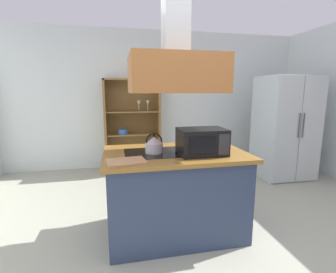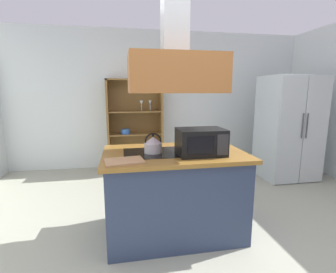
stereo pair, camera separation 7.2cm
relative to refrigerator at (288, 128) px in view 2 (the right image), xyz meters
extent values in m
plane|color=#9B9C8A|center=(-2.09, -1.75, -0.89)|extent=(7.80, 7.80, 0.00)
cube|color=silver|center=(-2.09, 1.25, 0.46)|extent=(6.00, 0.12, 2.70)
cube|color=#2B3651|center=(-2.33, -1.36, -0.46)|extent=(1.38, 0.86, 0.86)
cube|color=brown|center=(-2.33, -1.36, -0.01)|extent=(1.46, 0.94, 0.04)
cube|color=black|center=(-2.55, -1.36, 0.01)|extent=(0.60, 0.48, 0.00)
cube|color=#9F5F2E|center=(-2.33, -1.36, 0.79)|extent=(0.90, 0.70, 0.36)
cube|color=#B7C0C3|center=(-2.33, -1.36, 1.39)|extent=(0.24, 0.24, 0.83)
cube|color=silver|center=(0.00, 0.01, 0.00)|extent=(0.90, 0.72, 1.78)
cube|color=#B6BEBE|center=(-0.22, -0.36, 0.00)|extent=(0.44, 0.03, 1.74)
cube|color=#B9BEBE|center=(0.23, -0.36, 0.00)|extent=(0.44, 0.03, 1.74)
cylinder|color=#4C4C51|center=(-0.04, -0.39, 0.09)|extent=(0.02, 0.02, 0.40)
cylinder|color=#4C4C51|center=(0.04, -0.39, 0.09)|extent=(0.02, 0.02, 0.40)
cube|color=brown|center=(-3.12, 0.99, -0.02)|extent=(0.04, 0.40, 1.75)
cube|color=brown|center=(-2.10, 0.99, -0.02)|extent=(0.04, 0.40, 1.75)
cube|color=brown|center=(-2.61, 0.99, 0.84)|extent=(1.06, 0.40, 0.03)
cube|color=brown|center=(-2.61, 0.99, -0.85)|extent=(1.06, 0.40, 0.08)
cube|color=brown|center=(-2.61, 1.18, -0.02)|extent=(1.06, 0.02, 1.75)
cube|color=brown|center=(-2.61, 0.99, -0.19)|extent=(0.98, 0.36, 0.02)
cube|color=brown|center=(-2.61, 0.99, 0.25)|extent=(0.98, 0.36, 0.02)
cylinder|color=#335EAC|center=(-2.80, 0.94, -0.15)|extent=(0.18, 0.18, 0.05)
cylinder|color=#3565AC|center=(-2.80, 0.94, -0.11)|extent=(0.17, 0.17, 0.05)
cylinder|color=silver|center=(-2.49, 0.95, 0.32)|extent=(0.01, 0.01, 0.12)
cone|color=silver|center=(-2.49, 0.95, 0.42)|extent=(0.07, 0.07, 0.08)
cylinder|color=silver|center=(-2.32, 0.95, 0.32)|extent=(0.01, 0.01, 0.12)
cone|color=silver|center=(-2.32, 0.95, 0.42)|extent=(0.07, 0.07, 0.08)
cylinder|color=#BAB2B6|center=(-2.55, -1.36, 0.06)|extent=(0.18, 0.18, 0.10)
cone|color=#BFB4C7|center=(-2.55, -1.36, 0.14)|extent=(0.17, 0.17, 0.06)
sphere|color=black|center=(-2.55, -1.36, 0.19)|extent=(0.03, 0.03, 0.03)
torus|color=black|center=(-2.55, -1.36, 0.13)|extent=(0.17, 0.02, 0.17)
cube|color=#A97D54|center=(-2.85, -1.65, 0.02)|extent=(0.37, 0.29, 0.02)
cube|color=black|center=(-2.09, -1.51, 0.14)|extent=(0.46, 0.34, 0.26)
cube|color=black|center=(-2.14, -1.68, 0.14)|extent=(0.26, 0.01, 0.17)
cube|color=#262628|center=(-1.93, -1.68, 0.14)|extent=(0.11, 0.01, 0.20)
camera|label=1|loc=(-2.92, -3.79, 0.63)|focal=26.33mm
camera|label=2|loc=(-2.85, -3.81, 0.63)|focal=26.33mm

